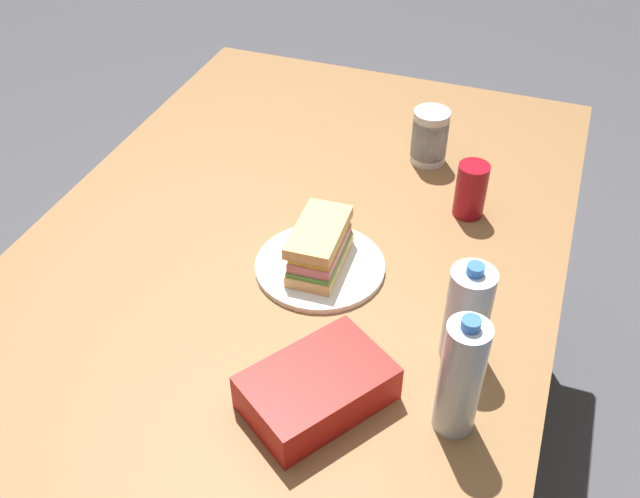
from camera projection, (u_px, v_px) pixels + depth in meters
name	position (u px, v px, depth m)	size (l,w,h in m)	color
ground_plane	(307.00, 441.00, 2.02)	(8.00, 8.00, 0.00)	#4C4C51
dining_table	(303.00, 259.00, 1.59)	(1.48, 1.08, 0.76)	olive
paper_plate	(320.00, 266.00, 1.42)	(0.26, 0.26, 0.01)	white
sandwich	(320.00, 247.00, 1.40)	(0.19, 0.10, 0.08)	#DBB26B
soda_can_red	(471.00, 190.00, 1.52)	(0.07, 0.07, 0.12)	maroon
chip_bag	(317.00, 388.00, 1.16)	(0.23, 0.15, 0.07)	red
water_bottle_tall	(461.00, 377.00, 1.08)	(0.07, 0.07, 0.23)	silver
plastic_cup_stack	(430.00, 137.00, 1.68)	(0.08, 0.08, 0.13)	silver
water_bottle_spare	(467.00, 314.00, 1.20)	(0.08, 0.08, 0.20)	silver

